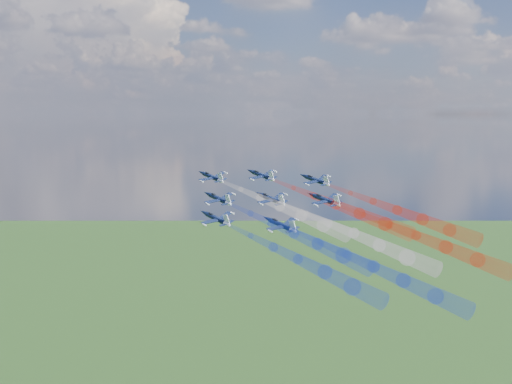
{
  "coord_description": "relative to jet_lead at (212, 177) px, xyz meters",
  "views": [
    {
      "loc": [
        -34.4,
        -160.14,
        167.78
      ],
      "look_at": [
        -9.26,
        7.97,
        146.79
      ],
      "focal_mm": 44.28,
      "sensor_mm": 36.0,
      "label": 1
    }
  ],
  "objects": [
    {
      "name": "jet_lead",
      "position": [
        0.0,
        0.0,
        0.0
      ],
      "size": [
        14.56,
        15.24,
        7.34
      ],
      "primitive_type": null,
      "rotation": [
        0.21,
        -0.21,
        0.57
      ],
      "color": "black"
    },
    {
      "name": "jet_rear_left",
      "position": [
        14.17,
        -33.56,
        -8.65
      ],
      "size": [
        14.56,
        15.24,
        7.34
      ],
      "primitive_type": null,
      "rotation": [
        0.21,
        -0.21,
        0.57
      ],
      "color": "black"
    },
    {
      "name": "jet_outer_left",
      "position": [
        -1.22,
        -28.48,
        -7.56
      ],
      "size": [
        14.56,
        15.24,
        7.34
      ],
      "primitive_type": null,
      "rotation": [
        0.21,
        -0.21,
        0.57
      ],
      "color": "black"
    },
    {
      "name": "trail_rear_right",
      "position": [
        43.38,
        -47.02,
        -9.64
      ],
      "size": [
        29.39,
        39.86,
        13.82
      ],
      "primitive_type": null,
      "rotation": [
        0.21,
        -0.21,
        0.57
      ],
      "color": "red"
    },
    {
      "name": "trail_center_third",
      "position": [
        30.18,
        -41.13,
        -9.91
      ],
      "size": [
        29.39,
        39.86,
        13.82
      ],
      "primitive_type": null,
      "rotation": [
        0.21,
        -0.21,
        0.57
      ],
      "color": "white"
    },
    {
      "name": "jet_outer_right",
      "position": [
        29.06,
        -8.04,
        -0.54
      ],
      "size": [
        14.56,
        15.24,
        7.34
      ],
      "primitive_type": null,
      "rotation": [
        0.21,
        -0.21,
        0.57
      ],
      "color": "black"
    },
    {
      "name": "trail_inner_right",
      "position": [
        29.86,
        -27.04,
        -4.95
      ],
      "size": [
        29.39,
        39.86,
        13.82
      ],
      "primitive_type": null,
      "rotation": [
        0.21,
        -0.21,
        0.57
      ],
      "color": "red"
    },
    {
      "name": "jet_inner_right",
      "position": [
        13.96,
        -4.56,
        0.72
      ],
      "size": [
        14.56,
        15.24,
        7.34
      ],
      "primitive_type": null,
      "rotation": [
        0.21,
        -0.21,
        0.57
      ],
      "color": "black"
    },
    {
      "name": "trail_outer_left",
      "position": [
        14.68,
        -50.97,
        -13.24
      ],
      "size": [
        29.39,
        39.86,
        13.82
      ],
      "primitive_type": null,
      "rotation": [
        0.21,
        -0.21,
        0.57
      ],
      "color": "#1735CA"
    },
    {
      "name": "jet_inner_left",
      "position": [
        0.54,
        -15.42,
        -4.35
      ],
      "size": [
        14.56,
        15.24,
        7.34
      ],
      "primitive_type": null,
      "rotation": [
        0.21,
        -0.21,
        0.57
      ],
      "color": "black"
    },
    {
      "name": "trail_rear_left",
      "position": [
        30.06,
        -56.05,
        -14.32
      ],
      "size": [
        29.39,
        39.86,
        13.82
      ],
      "primitive_type": null,
      "rotation": [
        0.21,
        -0.21,
        0.57
      ],
      "color": "#1735CA"
    },
    {
      "name": "trail_outer_right",
      "position": [
        44.96,
        -30.52,
        -6.22
      ],
      "size": [
        29.39,
        39.86,
        13.82
      ],
      "primitive_type": null,
      "rotation": [
        0.21,
        -0.21,
        0.57
      ],
      "color": "red"
    },
    {
      "name": "jet_rear_right",
      "position": [
        27.48,
        -24.54,
        -3.97
      ],
      "size": [
        14.56,
        15.24,
        7.34
      ],
      "primitive_type": null,
      "rotation": [
        0.21,
        -0.21,
        0.57
      ],
      "color": "black"
    },
    {
      "name": "jet_center_third",
      "position": [
        14.28,
        -18.65,
        -4.24
      ],
      "size": [
        14.56,
        15.24,
        7.34
      ],
      "primitive_type": null,
      "rotation": [
        0.21,
        -0.21,
        0.57
      ],
      "color": "black"
    },
    {
      "name": "trail_inner_left",
      "position": [
        16.44,
        -37.91,
        -10.03
      ],
      "size": [
        29.39,
        39.86,
        13.82
      ],
      "primitive_type": null,
      "rotation": [
        0.21,
        -0.21,
        0.57
      ],
      "color": "#1735CA"
    },
    {
      "name": "trail_lead",
      "position": [
        15.9,
        -22.48,
        -5.67
      ],
      "size": [
        29.39,
        39.86,
        13.82
      ],
      "primitive_type": null,
      "rotation": [
        0.21,
        -0.21,
        0.57
      ],
      "color": "white"
    }
  ]
}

